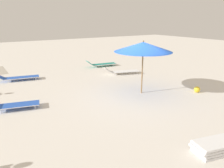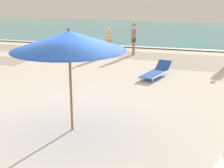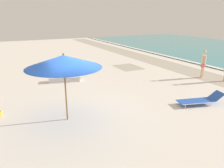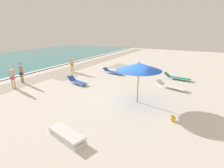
% 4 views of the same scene
% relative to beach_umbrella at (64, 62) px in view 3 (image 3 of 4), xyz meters
% --- Properties ---
extents(ground_plane, '(60.00, 60.00, 0.16)m').
position_rel_beach_umbrella_xyz_m(ground_plane, '(-0.16, 0.62, -2.33)').
color(ground_plane, silver).
extents(beach_umbrella, '(2.73, 2.73, 2.55)m').
position_rel_beach_umbrella_xyz_m(beach_umbrella, '(0.00, 0.00, 0.00)').
color(beach_umbrella, olive).
rests_on(beach_umbrella, ground_plane).
extents(lounger_stack, '(1.05, 2.00, 0.32)m').
position_rel_beach_umbrella_xyz_m(lounger_stack, '(-5.03, 1.25, -2.09)').
color(lounger_stack, white).
rests_on(lounger_stack, ground_plane).
extents(sun_lounger_near_water_left, '(1.10, 2.14, 0.52)m').
position_rel_beach_umbrella_xyz_m(sun_lounger_near_water_left, '(1.21, 5.72, -2.04)').
color(sun_lounger_near_water_left, blue).
rests_on(sun_lounger_near_water_left, ground_plane).
extents(beachgoer_shoreline_child, '(0.27, 0.43, 1.76)m').
position_rel_beach_umbrella_xyz_m(beachgoer_shoreline_child, '(-1.92, 9.34, -1.25)').
color(beachgoer_shoreline_child, beige).
rests_on(beachgoer_shoreline_child, ground_plane).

